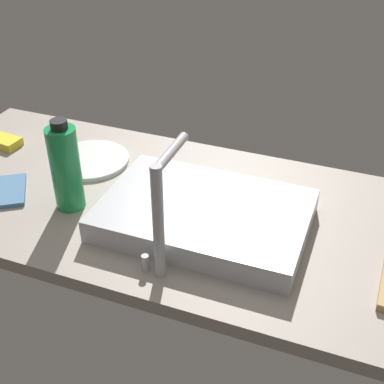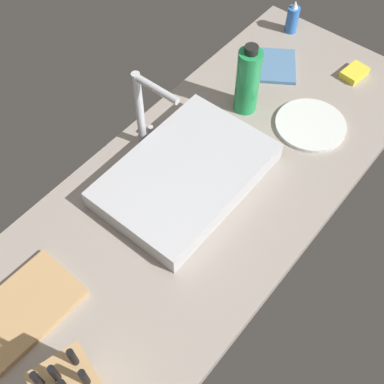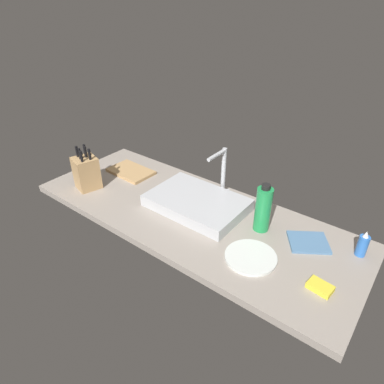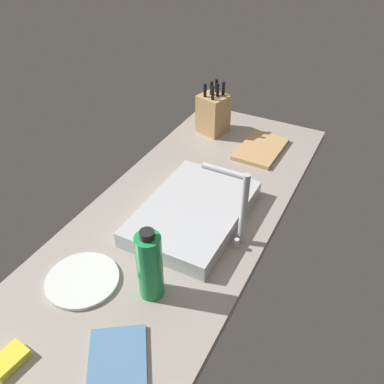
{
  "view_description": "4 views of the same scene",
  "coord_description": "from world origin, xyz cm",
  "px_view_note": "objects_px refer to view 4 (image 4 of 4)",
  "views": [
    {
      "loc": [
        -32.77,
        99.12,
        81.1
      ],
      "look_at": [
        4.21,
        2.45,
        10.4
      ],
      "focal_mm": 49.09,
      "sensor_mm": 36.0,
      "label": 1
    },
    {
      "loc": [
        -64.69,
        -49.7,
        118.85
      ],
      "look_at": [
        -5.03,
        -1.01,
        9.24
      ],
      "focal_mm": 47.12,
      "sensor_mm": 36.0,
      "label": 2
    },
    {
      "loc": [
        85.06,
        -108.89,
        100.22
      ],
      "look_at": [
        -2.27,
        4.09,
        12.5
      ],
      "focal_mm": 31.35,
      "sensor_mm": 36.0,
      "label": 3
    },
    {
      "loc": [
        97.0,
        55.1,
        98.85
      ],
      "look_at": [
        -4.83,
        2.23,
        11.03
      ],
      "focal_mm": 38.26,
      "sensor_mm": 36.0,
      "label": 4
    }
  ],
  "objects_px": {
    "cutting_board": "(261,149)",
    "water_bottle": "(150,265)",
    "sink_basin": "(194,212)",
    "knife_block": "(213,113)",
    "dish_towel": "(118,357)",
    "faucet": "(238,202)",
    "dinner_plate": "(83,280)",
    "dish_sponge": "(9,360)"
  },
  "relations": [
    {
      "from": "sink_basin",
      "to": "knife_block",
      "type": "xyz_separation_m",
      "value": [
        -0.6,
        -0.21,
        0.06
      ]
    },
    {
      "from": "water_bottle",
      "to": "dinner_plate",
      "type": "relative_size",
      "value": 1.09
    },
    {
      "from": "sink_basin",
      "to": "dinner_plate",
      "type": "xyz_separation_m",
      "value": [
        0.41,
        -0.16,
        -0.02
      ]
    },
    {
      "from": "water_bottle",
      "to": "knife_block",
      "type": "bearing_deg",
      "value": -165.16
    },
    {
      "from": "cutting_board",
      "to": "dish_towel",
      "type": "height_order",
      "value": "cutting_board"
    },
    {
      "from": "dinner_plate",
      "to": "dish_towel",
      "type": "height_order",
      "value": "same"
    },
    {
      "from": "knife_block",
      "to": "dinner_plate",
      "type": "relative_size",
      "value": 1.1
    },
    {
      "from": "faucet",
      "to": "knife_block",
      "type": "xyz_separation_m",
      "value": [
        -0.64,
        -0.38,
        -0.07
      ]
    },
    {
      "from": "cutting_board",
      "to": "dish_towel",
      "type": "distance_m",
      "value": 1.1
    },
    {
      "from": "water_bottle",
      "to": "dish_towel",
      "type": "relative_size",
      "value": 1.43
    },
    {
      "from": "sink_basin",
      "to": "faucet",
      "type": "relative_size",
      "value": 1.79
    },
    {
      "from": "sink_basin",
      "to": "cutting_board",
      "type": "xyz_separation_m",
      "value": [
        -0.54,
        0.05,
        -0.02
      ]
    },
    {
      "from": "water_bottle",
      "to": "dish_towel",
      "type": "xyz_separation_m",
      "value": [
        0.22,
        0.03,
        -0.11
      ]
    },
    {
      "from": "sink_basin",
      "to": "knife_block",
      "type": "height_order",
      "value": "knife_block"
    },
    {
      "from": "knife_block",
      "to": "dish_towel",
      "type": "relative_size",
      "value": 1.44
    },
    {
      "from": "sink_basin",
      "to": "water_bottle",
      "type": "bearing_deg",
      "value": 6.83
    },
    {
      "from": "sink_basin",
      "to": "knife_block",
      "type": "bearing_deg",
      "value": -160.79
    },
    {
      "from": "knife_block",
      "to": "dish_sponge",
      "type": "distance_m",
      "value": 1.3
    },
    {
      "from": "sink_basin",
      "to": "water_bottle",
      "type": "relative_size",
      "value": 2.03
    },
    {
      "from": "dinner_plate",
      "to": "dish_sponge",
      "type": "height_order",
      "value": "dish_sponge"
    },
    {
      "from": "knife_block",
      "to": "dish_sponge",
      "type": "bearing_deg",
      "value": 18.16
    },
    {
      "from": "faucet",
      "to": "water_bottle",
      "type": "distance_m",
      "value": 0.34
    },
    {
      "from": "faucet",
      "to": "water_bottle",
      "type": "bearing_deg",
      "value": -22.94
    },
    {
      "from": "cutting_board",
      "to": "dinner_plate",
      "type": "relative_size",
      "value": 1.23
    },
    {
      "from": "sink_basin",
      "to": "faucet",
      "type": "bearing_deg",
      "value": 78.28
    },
    {
      "from": "cutting_board",
      "to": "dish_sponge",
      "type": "xyz_separation_m",
      "value": [
        1.24,
        -0.21,
        0.0
      ]
    },
    {
      "from": "knife_block",
      "to": "dish_sponge",
      "type": "xyz_separation_m",
      "value": [
        1.3,
        0.05,
        -0.08
      ]
    },
    {
      "from": "faucet",
      "to": "water_bottle",
      "type": "relative_size",
      "value": 1.14
    },
    {
      "from": "faucet",
      "to": "dish_sponge",
      "type": "bearing_deg",
      "value": -26.39
    },
    {
      "from": "faucet",
      "to": "knife_block",
      "type": "relative_size",
      "value": 1.12
    },
    {
      "from": "water_bottle",
      "to": "dish_sponge",
      "type": "bearing_deg",
      "value": -29.28
    },
    {
      "from": "water_bottle",
      "to": "dish_towel",
      "type": "distance_m",
      "value": 0.24
    },
    {
      "from": "dinner_plate",
      "to": "dish_towel",
      "type": "relative_size",
      "value": 1.31
    },
    {
      "from": "cutting_board",
      "to": "water_bottle",
      "type": "bearing_deg",
      "value": -0.84
    },
    {
      "from": "dish_towel",
      "to": "dish_sponge",
      "type": "xyz_separation_m",
      "value": [
        0.13,
        -0.23,
        0.01
      ]
    },
    {
      "from": "dinner_plate",
      "to": "dish_sponge",
      "type": "xyz_separation_m",
      "value": [
        0.29,
        0.01,
        0.01
      ]
    },
    {
      "from": "faucet",
      "to": "knife_block",
      "type": "height_order",
      "value": "faucet"
    },
    {
      "from": "water_bottle",
      "to": "dinner_plate",
      "type": "xyz_separation_m",
      "value": [
        0.06,
        -0.2,
        -0.11
      ]
    },
    {
      "from": "knife_block",
      "to": "cutting_board",
      "type": "distance_m",
      "value": 0.28
    },
    {
      "from": "sink_basin",
      "to": "cutting_board",
      "type": "height_order",
      "value": "sink_basin"
    },
    {
      "from": "sink_basin",
      "to": "dish_sponge",
      "type": "xyz_separation_m",
      "value": [
        0.7,
        -0.15,
        -0.02
      ]
    },
    {
      "from": "cutting_board",
      "to": "dinner_plate",
      "type": "xyz_separation_m",
      "value": [
        0.95,
        -0.22,
        -0.0
      ]
    }
  ]
}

